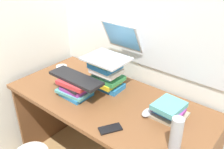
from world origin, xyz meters
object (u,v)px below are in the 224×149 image
at_px(book_stack_keyboard_riser, 76,87).
at_px(mug, 62,71).
at_px(book_stack_side, 168,110).
at_px(water_bottle, 176,134).
at_px(keyboard, 76,78).
at_px(cell_phone, 110,129).
at_px(computer_mouse, 148,112).
at_px(book_stack_tall, 107,74).
at_px(laptop, 113,49).

relative_size(book_stack_keyboard_riser, mug, 2.05).
height_order(book_stack_side, water_bottle, water_bottle).
xyz_separation_m(book_stack_side, mug, (-0.93, -0.07, -0.00)).
relative_size(book_stack_side, mug, 1.84).
bearing_deg(book_stack_side, keyboard, -163.47).
height_order(book_stack_keyboard_riser, water_bottle, water_bottle).
bearing_deg(cell_phone, computer_mouse, 100.16).
bearing_deg(mug, water_bottle, -8.33).
relative_size(mug, water_bottle, 0.62).
bearing_deg(book_stack_tall, book_stack_keyboard_riser, -117.49).
bearing_deg(book_stack_tall, mug, -167.24).
bearing_deg(book_stack_keyboard_riser, cell_phone, -17.54).
bearing_deg(cell_phone, mug, -169.54).
relative_size(keyboard, water_bottle, 2.10).
xyz_separation_m(book_stack_tall, book_stack_side, (0.52, -0.02, -0.07)).
height_order(book_stack_side, computer_mouse, book_stack_side).
height_order(book_stack_keyboard_riser, computer_mouse, book_stack_keyboard_riser).
bearing_deg(keyboard, mug, 158.04).
xyz_separation_m(keyboard, mug, (-0.29, 0.12, -0.09)).
bearing_deg(mug, keyboard, -21.93).
height_order(laptop, mug, laptop).
relative_size(book_stack_side, water_bottle, 1.15).
distance_m(book_stack_side, water_bottle, 0.29).
height_order(keyboard, cell_phone, keyboard).
distance_m(book_stack_keyboard_riser, book_stack_side, 0.66).
distance_m(keyboard, mug, 0.33).
bearing_deg(mug, book_stack_side, 4.35).
relative_size(computer_mouse, mug, 0.83).
distance_m(book_stack_tall, computer_mouse, 0.44).
xyz_separation_m(laptop, water_bottle, (0.69, -0.32, -0.19)).
distance_m(book_stack_side, computer_mouse, 0.13).
xyz_separation_m(mug, water_bottle, (1.09, -0.16, 0.05)).
xyz_separation_m(laptop, mug, (-0.40, -0.16, -0.25)).
bearing_deg(water_bottle, cell_phone, -164.92).
relative_size(keyboard, computer_mouse, 4.04).
distance_m(book_stack_side, laptop, 0.59).
distance_m(book_stack_keyboard_riser, keyboard, 0.07).
xyz_separation_m(book_stack_tall, mug, (-0.40, -0.09, -0.07)).
bearing_deg(book_stack_side, water_bottle, -54.80).
xyz_separation_m(book_stack_tall, computer_mouse, (0.42, -0.09, -0.10)).
bearing_deg(laptop, water_bottle, -25.14).
relative_size(book_stack_keyboard_riser, water_bottle, 1.27).
xyz_separation_m(book_stack_side, water_bottle, (0.16, -0.23, 0.05)).
bearing_deg(laptop, computer_mouse, -20.91).
relative_size(book_stack_keyboard_riser, computer_mouse, 2.46).
bearing_deg(mug, cell_phone, -19.61).
bearing_deg(book_stack_side, laptop, 169.98).
relative_size(book_stack_side, laptop, 0.63).
bearing_deg(keyboard, cell_phone, -18.02).
bearing_deg(keyboard, laptop, 68.82).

